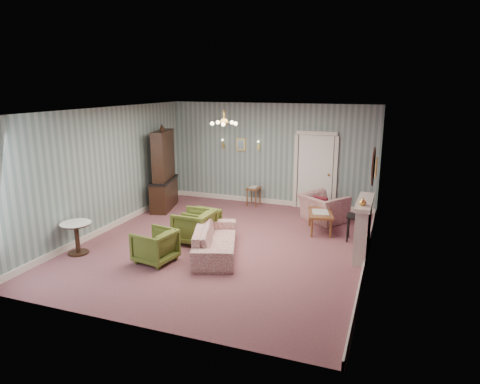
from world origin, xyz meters
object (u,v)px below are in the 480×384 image
at_px(dresser, 163,168).
at_px(pedestal_table, 77,238).
at_px(wingback_chair, 324,203).
at_px(fireplace, 363,228).
at_px(coffee_table, 320,222).
at_px(side_table_black, 355,228).
at_px(olive_chair_c, 202,222).
at_px(olive_chair_a, 155,244).
at_px(sofa_chintz, 215,235).
at_px(olive_chair_b, 194,225).

relative_size(dresser, pedestal_table, 3.43).
distance_m(wingback_chair, pedestal_table, 5.90).
bearing_deg(dresser, wingback_chair, -8.77).
xyz_separation_m(fireplace, coffee_table, (-1.06, 1.13, -0.34)).
height_order(dresser, fireplace, dresser).
bearing_deg(coffee_table, side_table_black, -22.18).
bearing_deg(dresser, olive_chair_c, -55.31).
relative_size(olive_chair_a, coffee_table, 0.76).
height_order(olive_chair_c, side_table_black, olive_chair_c).
bearing_deg(olive_chair_a, side_table_black, 134.84).
distance_m(sofa_chintz, dresser, 3.77).
distance_m(olive_chair_c, pedestal_table, 2.68).
distance_m(side_table_black, pedestal_table, 5.97).
xyz_separation_m(olive_chair_b, olive_chair_c, (-0.00, 0.39, -0.05)).
distance_m(olive_chair_c, sofa_chintz, 1.08).
relative_size(olive_chair_c, sofa_chintz, 0.34).
relative_size(coffee_table, side_table_black, 1.62).
bearing_deg(dresser, olive_chair_a, -76.81).
bearing_deg(fireplace, olive_chair_b, -171.49).
bearing_deg(olive_chair_b, side_table_black, 113.20).
bearing_deg(olive_chair_c, olive_chair_b, 8.00).
bearing_deg(olive_chair_c, wingback_chair, 139.30).
xyz_separation_m(fireplace, pedestal_table, (-5.51, -1.96, -0.24)).
xyz_separation_m(olive_chair_b, side_table_black, (3.33, 1.32, -0.11)).
xyz_separation_m(olive_chair_b, coffee_table, (2.48, 1.66, -0.16)).
relative_size(sofa_chintz, pedestal_table, 3.06).
bearing_deg(fireplace, dresser, 163.86).
relative_size(olive_chair_c, dresser, 0.30).
distance_m(olive_chair_a, olive_chair_c, 1.65).
bearing_deg(wingback_chair, fireplace, 156.39).
bearing_deg(fireplace, coffee_table, 133.08).
height_order(olive_chair_c, coffee_table, olive_chair_c).
height_order(olive_chair_b, coffee_table, olive_chair_b).
xyz_separation_m(olive_chair_a, wingback_chair, (2.66, 3.76, 0.10)).
bearing_deg(olive_chair_a, coffee_table, 146.08).
bearing_deg(wingback_chair, side_table_black, 164.15).
distance_m(dresser, fireplace, 5.77).
relative_size(dresser, fireplace, 1.66).
relative_size(dresser, coffee_table, 2.43).
distance_m(olive_chair_c, side_table_black, 3.46).
xyz_separation_m(olive_chair_c, side_table_black, (3.33, 0.93, -0.06)).
height_order(dresser, pedestal_table, dresser).
bearing_deg(sofa_chintz, side_table_black, -75.73).
height_order(fireplace, side_table_black, fireplace).
xyz_separation_m(olive_chair_a, fireplace, (3.79, 1.77, 0.22)).
height_order(olive_chair_a, wingback_chair, wingback_chair).
height_order(dresser, side_table_black, dresser).
distance_m(olive_chair_c, coffee_table, 2.79).
bearing_deg(side_table_black, dresser, 171.34).
xyz_separation_m(olive_chair_a, olive_chair_c, (0.25, 1.63, -0.01)).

